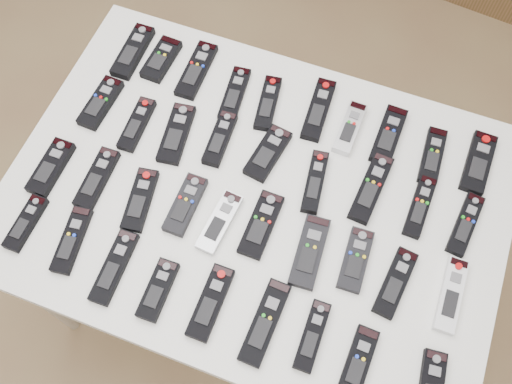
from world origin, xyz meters
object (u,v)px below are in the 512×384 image
(remote_3, at_px, (235,94))
(remote_17, at_px, (420,206))
(remote_11, at_px, (137,124))
(remote_21, at_px, (140,200))
(remote_1, at_px, (161,59))
(remote_26, at_px, (356,260))
(remote_36, at_px, (358,362))
(remote_9, at_px, (478,163))
(remote_29, at_px, (26,223))
(remote_35, at_px, (312,336))
(remote_28, at_px, (451,295))
(remote_8, at_px, (432,156))
(remote_16, at_px, (371,188))
(remote_23, at_px, (220,222))
(remote_30, at_px, (72,240))
(remote_33, at_px, (211,302))
(remote_25, at_px, (310,252))
(remote_6, at_px, (350,128))
(remote_14, at_px, (268,153))
(table, at_px, (256,205))
(remote_0, at_px, (133,51))
(remote_20, at_px, (97,178))
(remote_19, at_px, (51,167))
(remote_15, at_px, (315,182))
(remote_4, at_px, (268,103))
(remote_12, at_px, (176,134))
(remote_10, at_px, (101,103))
(remote_18, at_px, (465,224))
(remote_2, at_px, (197,70))
(remote_32, at_px, (158,290))
(remote_5, at_px, (318,110))
(remote_34, at_px, (265,322))
(remote_7, at_px, (388,135))
(remote_24, at_px, (261,225))
(remote_13, at_px, (220,139))
(remote_31, at_px, (114,267))

(remote_3, distance_m, remote_17, 0.58)
(remote_11, bearing_deg, remote_21, -64.46)
(remote_1, bearing_deg, remote_26, -26.25)
(remote_36, bearing_deg, remote_9, 77.81)
(remote_29, relative_size, remote_35, 0.92)
(remote_28, bearing_deg, remote_1, 156.76)
(remote_8, relative_size, remote_9, 0.92)
(remote_16, xyz_separation_m, remote_23, (-0.32, -0.22, -0.00))
(remote_8, relative_size, remote_36, 1.03)
(remote_30, relative_size, remote_33, 0.96)
(remote_17, height_order, remote_25, same)
(remote_6, relative_size, remote_14, 0.99)
(table, height_order, remote_0, remote_0)
(remote_14, distance_m, remote_20, 0.44)
(remote_11, xyz_separation_m, remote_19, (-0.15, -0.20, 0.00))
(remote_19, bearing_deg, remote_6, 29.53)
(remote_6, distance_m, remote_15, 0.19)
(remote_4, xyz_separation_m, remote_23, (0.01, -0.37, -0.00))
(remote_12, xyz_separation_m, remote_29, (-0.24, -0.36, 0.00))
(remote_6, distance_m, remote_10, 0.68)
(remote_12, relative_size, remote_28, 0.98)
(remote_28, bearing_deg, remote_18, 90.92)
(remote_9, height_order, remote_26, same)
(remote_35, bearing_deg, remote_2, 131.53)
(remote_11, xyz_separation_m, remote_32, (0.24, -0.39, 0.00))
(remote_5, bearing_deg, remote_18, -26.51)
(remote_21, relative_size, remote_34, 0.84)
(remote_14, relative_size, remote_15, 0.93)
(remote_4, height_order, remote_15, remote_15)
(remote_6, height_order, remote_7, same)
(remote_18, xyz_separation_m, remote_36, (-0.15, -0.41, 0.00))
(remote_10, bearing_deg, remote_12, -1.50)
(remote_6, distance_m, remote_18, 0.38)
(remote_30, bearing_deg, remote_20, 89.10)
(remote_12, relative_size, remote_24, 1.02)
(remote_14, bearing_deg, remote_35, -49.04)
(remote_5, distance_m, remote_18, 0.48)
(remote_7, xyz_separation_m, remote_20, (-0.66, -0.39, -0.00))
(table, bearing_deg, remote_13, 141.61)
(remote_4, distance_m, remote_30, 0.62)
(remote_1, bearing_deg, remote_13, -33.05)
(remote_17, bearing_deg, remote_15, -172.05)
(remote_1, distance_m, remote_32, 0.67)
(remote_19, bearing_deg, remote_35, -12.30)
(remote_26, bearing_deg, remote_17, 57.32)
(remote_14, xyz_separation_m, remote_23, (-0.04, -0.22, -0.00))
(remote_23, distance_m, remote_26, 0.34)
(remote_9, relative_size, remote_14, 1.12)
(remote_19, distance_m, remote_20, 0.13)
(remote_1, bearing_deg, remote_31, -73.01)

